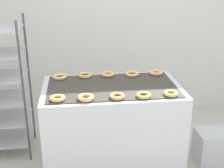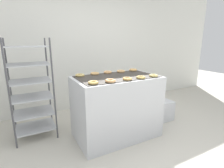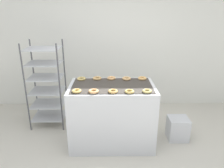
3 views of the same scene
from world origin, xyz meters
name	(u,v)px [view 1 (image 1 of 3)]	position (x,y,z in m)	size (l,w,h in m)	color
wall_back	(98,16)	(0.00, 2.12, 1.40)	(8.00, 0.05, 2.80)	silver
fryer_machine	(112,132)	(0.00, 0.63, 0.49)	(1.29, 0.76, 0.98)	silver
baking_rack_cart	(0,88)	(-1.16, 1.23, 0.79)	(0.60, 0.50, 1.55)	#4C4C51
glaze_bin	(211,147)	(1.09, 0.71, 0.19)	(0.32, 0.30, 0.38)	silver
donut_near_leftmost	(58,98)	(-0.49, 0.37, 1.00)	(0.13, 0.13, 0.03)	#E2B961
donut_near_left	(86,98)	(-0.26, 0.35, 1.00)	(0.14, 0.14, 0.04)	#EAAC6C
donut_near_center	(117,96)	(0.01, 0.35, 1.00)	(0.13, 0.13, 0.03)	#E1AD5D
donut_near_right	(144,95)	(0.24, 0.35, 1.00)	(0.13, 0.13, 0.03)	#D7B45F
donut_near_rightmost	(171,93)	(0.48, 0.36, 1.00)	(0.13, 0.13, 0.03)	#D4BE6C
donut_far_leftmost	(60,77)	(-0.49, 0.90, 1.00)	(0.14, 0.14, 0.03)	#D6B96A
donut_far_left	(85,75)	(-0.24, 0.92, 1.00)	(0.14, 0.14, 0.03)	tan
donut_far_center	(108,74)	(-0.01, 0.92, 1.00)	(0.14, 0.14, 0.04)	#E2A96B
donut_far_right	(132,74)	(0.24, 0.90, 1.00)	(0.14, 0.14, 0.03)	#E5B170
donut_far_rightmost	(156,73)	(0.49, 0.90, 1.00)	(0.14, 0.14, 0.04)	#DFAA62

